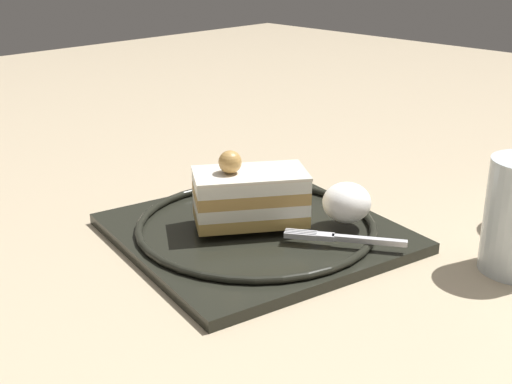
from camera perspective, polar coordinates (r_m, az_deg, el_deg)
name	(u,v)px	position (r m, az deg, el deg)	size (l,w,h in m)	color
ground_plane	(289,239)	(0.66, 2.80, -3.99)	(2.40, 2.40, 0.00)	tan
dessert_plate	(256,230)	(0.65, 0.00, -3.20)	(0.29, 0.29, 0.02)	black
cake_slice	(250,196)	(0.64, -0.54, -0.30)	(0.12, 0.11, 0.07)	tan
whipped_cream_dollop	(347,202)	(0.65, 7.67, -0.88)	(0.05, 0.05, 0.04)	white
fork	(341,238)	(0.61, 7.21, -3.87)	(0.07, 0.10, 0.00)	silver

